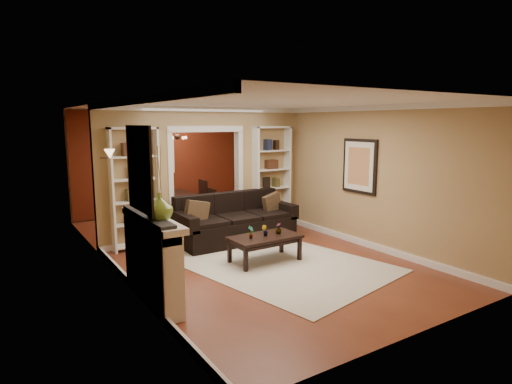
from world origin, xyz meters
TOP-DOWN VIEW (x-y plane):
  - floor at (0.00, 0.00)m, footprint 8.00×8.00m
  - ceiling at (0.00, 0.00)m, footprint 8.00×8.00m
  - wall_back at (0.00, 4.00)m, footprint 8.00×0.00m
  - wall_front at (0.00, -4.00)m, footprint 8.00×0.00m
  - wall_left at (-2.25, 0.00)m, footprint 0.00×8.00m
  - wall_right at (2.25, 0.00)m, footprint 0.00×8.00m
  - partition_wall at (0.00, 1.20)m, footprint 4.50×0.15m
  - red_back_panel at (0.00, 3.97)m, footprint 4.44×0.04m
  - dining_window at (0.00, 3.93)m, footprint 0.78×0.03m
  - area_rug at (0.20, -1.11)m, footprint 3.29×4.10m
  - sofa at (0.29, 0.45)m, footprint 2.44×1.05m
  - pillow_left at (-0.58, 0.43)m, footprint 0.47×0.17m
  - pillow_right at (1.15, 0.43)m, footprint 0.43×0.19m
  - coffee_table at (0.07, -0.94)m, footprint 1.23×0.69m
  - plant_left at (-0.22, -0.94)m, footprint 0.13×0.11m
  - plant_center at (0.07, -0.94)m, footprint 0.13×0.13m
  - plant_right at (0.35, -0.94)m, footprint 0.14×0.14m
  - bookshelf_left at (-1.55, 1.03)m, footprint 0.90×0.30m
  - bookshelf_right at (1.55, 1.03)m, footprint 0.90×0.30m
  - fireplace at (-2.09, -1.50)m, footprint 0.32×1.70m
  - vase at (-2.09, -1.80)m, footprint 0.40×0.40m
  - mirror at (-2.23, -1.50)m, footprint 0.03×0.95m
  - wall_sconce at (-2.15, 0.55)m, footprint 0.18×0.18m
  - framed_art at (2.21, -1.00)m, footprint 0.04×0.85m
  - dining_table at (0.06, 2.87)m, footprint 1.77×0.99m
  - dining_chair_nw at (-0.49, 2.57)m, footprint 0.49×0.49m
  - dining_chair_ne at (0.61, 2.57)m, footprint 0.47×0.47m
  - dining_chair_sw at (-0.49, 3.17)m, footprint 0.37×0.37m
  - dining_chair_se at (0.61, 3.17)m, footprint 0.52×0.52m
  - chandelier at (0.00, 2.70)m, footprint 0.50×0.50m

SIDE VIEW (x-z plane):
  - floor at x=0.00m, z-range 0.00..0.00m
  - area_rug at x=0.20m, z-range 0.00..0.01m
  - coffee_table at x=0.07m, z-range 0.00..0.46m
  - dining_table at x=0.06m, z-range 0.00..0.62m
  - dining_chair_sw at x=-0.49m, z-range 0.00..0.75m
  - dining_chair_nw at x=-0.49m, z-range 0.00..0.77m
  - dining_chair_ne at x=0.61m, z-range 0.00..0.79m
  - dining_chair_se at x=0.61m, z-range 0.00..0.93m
  - sofa at x=0.29m, z-range 0.00..0.95m
  - plant_center at x=0.07m, z-range 0.46..0.65m
  - plant_right at x=0.35m, z-range 0.46..0.65m
  - plant_left at x=-0.22m, z-range 0.46..0.67m
  - fireplace at x=-2.09m, z-range 0.00..1.16m
  - pillow_right at x=1.15m, z-range 0.47..0.88m
  - pillow_left at x=-0.58m, z-range 0.47..0.93m
  - bookshelf_left at x=-1.55m, z-range 0.00..2.30m
  - bookshelf_right at x=1.55m, z-range 0.00..2.30m
  - red_back_panel at x=0.00m, z-range 0.00..2.64m
  - vase at x=-2.09m, z-range 1.16..1.52m
  - wall_back at x=0.00m, z-range -2.65..5.35m
  - wall_front at x=0.00m, z-range -2.65..5.35m
  - wall_left at x=-2.25m, z-range -2.65..5.35m
  - wall_right at x=2.25m, z-range -2.65..5.35m
  - partition_wall at x=0.00m, z-range 0.00..2.70m
  - dining_window at x=0.00m, z-range 1.06..2.04m
  - framed_art at x=2.21m, z-range 1.02..2.08m
  - mirror at x=-2.23m, z-range 1.25..2.35m
  - wall_sconce at x=-2.15m, z-range 1.72..1.94m
  - chandelier at x=0.00m, z-range 1.87..2.17m
  - ceiling at x=0.00m, z-range 2.70..2.70m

